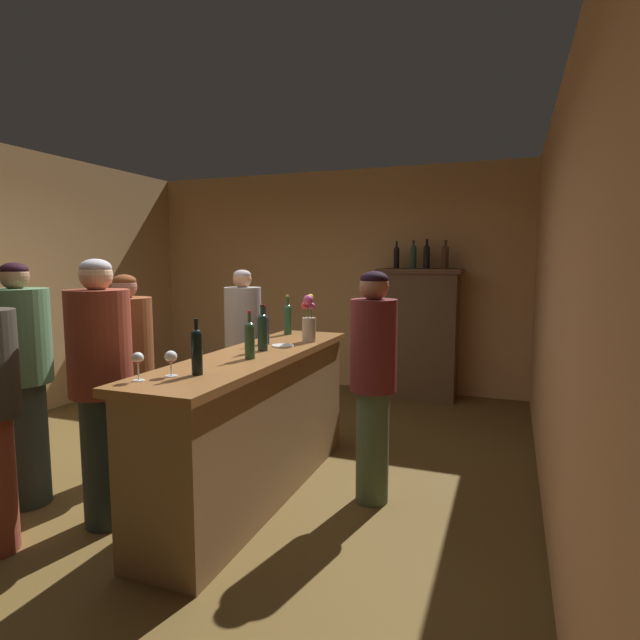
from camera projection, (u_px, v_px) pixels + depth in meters
name	position (u px, v px, depth m)	size (l,w,h in m)	color
floor	(183.00, 481.00, 3.88)	(8.63, 8.63, 0.00)	brown
wall_back	(331.00, 280.00, 6.86)	(5.17, 0.12, 2.82)	tan
wall_right	(571.00, 306.00, 2.81)	(0.12, 6.76, 2.82)	tan
bar_counter	(255.00, 424.00, 3.61)	(0.58, 2.33, 1.02)	olive
display_cabinet	(419.00, 331.00, 6.20)	(0.98, 0.46, 1.57)	brown
wine_bottle_riesling	(263.00, 330.00, 3.63)	(0.07, 0.07, 0.33)	#193324
wine_bottle_merlot	(197.00, 350.00, 2.86)	(0.06, 0.06, 0.32)	black
wine_bottle_malbec	(250.00, 338.00, 3.33)	(0.07, 0.07, 0.31)	#2A4C2E
wine_bottle_syrah	(265.00, 328.00, 3.92)	(0.07, 0.07, 0.30)	#22263D
wine_bottle_chardonnay	(288.00, 317.00, 4.45)	(0.07, 0.07, 0.34)	#24492D
wine_glass_front	(138.00, 360.00, 2.72)	(0.06, 0.06, 0.15)	white
wine_glass_mid	(171.00, 358.00, 2.83)	(0.07, 0.07, 0.14)	white
flower_arrangement	(309.00, 321.00, 4.03)	(0.12, 0.13, 0.38)	tan
cheese_plate	(283.00, 346.00, 3.82)	(0.16, 0.16, 0.01)	white
display_bottle_left	(396.00, 256.00, 6.19)	(0.07, 0.07, 0.33)	black
display_bottle_midleft	(413.00, 256.00, 6.12)	(0.07, 0.07, 0.33)	#244A34
display_bottle_center	(427.00, 255.00, 6.07)	(0.08, 0.08, 0.35)	black
display_bottle_midright	(445.00, 255.00, 5.99)	(0.08, 0.08, 0.33)	#4E2E1E
patron_redhead	(21.00, 376.00, 3.43)	(0.40, 0.40, 1.65)	#2A3731
patron_near_entrance	(101.00, 383.00, 3.16)	(0.38, 0.38, 1.67)	#283532
patron_by_cabinet	(128.00, 368.00, 3.94)	(0.39, 0.39, 1.56)	brown
patron_in_grey	(243.00, 344.00, 4.94)	(0.35, 0.35, 1.58)	#2C3347
bartender	(373.00, 376.00, 3.47)	(0.31, 0.31, 1.59)	#495F44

